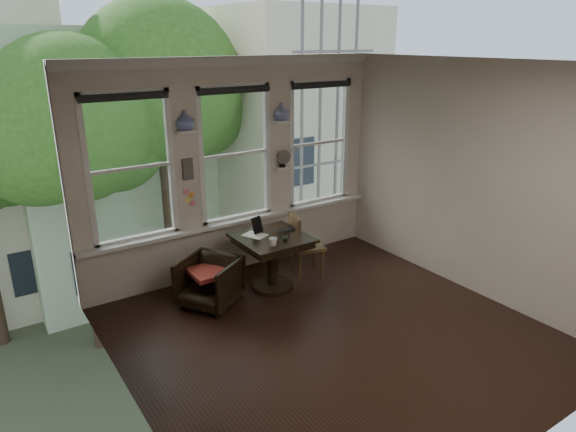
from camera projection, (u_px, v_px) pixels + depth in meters
ground at (332, 334)px, 5.89m from camera, size 4.50×4.50×0.00m
ceiling at (341, 62)px, 4.91m from camera, size 4.50×4.50×0.00m
wall_back at (234, 168)px, 7.16m from camera, size 4.50×0.00×4.50m
wall_front at (536, 294)px, 3.63m from camera, size 4.50×0.00×4.50m
wall_left at (122, 259)px, 4.21m from camera, size 0.00×4.50×4.50m
wall_right at (472, 180)px, 6.58m from camera, size 0.00×4.50×4.50m
window_left at (130, 168)px, 6.33m from camera, size 1.10×0.12×1.90m
window_center at (234, 154)px, 7.10m from camera, size 1.10×0.12×1.90m
window_right at (317, 143)px, 7.86m from camera, size 1.10×0.12×1.90m
shelf_left at (186, 131)px, 6.51m from camera, size 0.26×0.16×0.03m
shelf_right at (281, 121)px, 7.27m from camera, size 0.26×0.16×0.03m
intercom at (187, 169)px, 6.69m from camera, size 0.14×0.06×0.28m
sticky_notes at (189, 195)px, 6.81m from camera, size 0.16×0.01×0.24m
desk_fan at (282, 161)px, 7.44m from camera, size 0.20×0.20×0.24m
vase_left at (185, 120)px, 6.46m from camera, size 0.24×0.24×0.25m
vase_right at (281, 112)px, 7.22m from camera, size 0.24×0.24×0.25m
table at (272, 262)px, 6.87m from camera, size 0.90×0.90×0.75m
armchair_left at (210, 282)px, 6.46m from camera, size 0.94×0.93×0.63m
cushion_red at (209, 272)px, 6.41m from camera, size 0.45×0.45×0.06m
side_chair_right at (307, 246)px, 7.21m from camera, size 0.52×0.52×0.92m
laptop at (287, 231)px, 6.91m from camera, size 0.30×0.20×0.02m
mug at (273, 242)px, 6.43m from camera, size 0.13×0.13×0.10m
drinking_glass at (285, 238)px, 6.58m from camera, size 0.15×0.15×0.09m
tablet at (257, 225)px, 6.84m from camera, size 0.18×0.12×0.22m
papers at (255, 235)px, 6.79m from camera, size 0.32×0.36×0.00m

